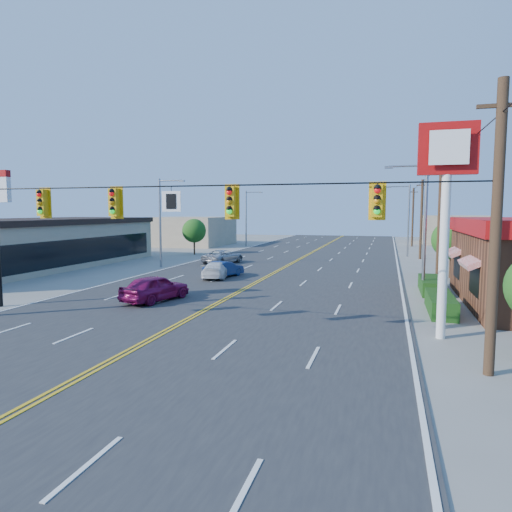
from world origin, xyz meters
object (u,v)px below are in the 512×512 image
(kfc_pylon, at_px, (446,187))
(car_white, at_px, (217,271))
(car_magenta, at_px, (155,289))
(car_silver, at_px, (223,257))
(signal_span, at_px, (140,217))
(car_blue, at_px, (224,270))

(kfc_pylon, xyz_separation_m, car_white, (-14.50, 12.71, -5.44))
(car_magenta, relative_size, car_white, 1.04)
(car_silver, bearing_deg, car_magenta, 114.96)
(car_magenta, bearing_deg, signal_span, 129.49)
(car_blue, xyz_separation_m, car_silver, (-3.24, 8.66, 0.04))
(car_magenta, bearing_deg, car_silver, -67.20)
(car_blue, relative_size, car_silver, 0.79)
(kfc_pylon, distance_m, car_magenta, 15.94)
(kfc_pylon, distance_m, car_white, 20.03)
(car_magenta, xyz_separation_m, car_white, (0.14, 9.27, -0.13))
(kfc_pylon, distance_m, car_silver, 28.61)
(car_magenta, height_order, car_silver, car_magenta)
(signal_span, xyz_separation_m, car_blue, (-3.08, 17.38, -4.28))
(signal_span, bearing_deg, car_white, 101.42)
(signal_span, relative_size, car_magenta, 5.58)
(car_blue, bearing_deg, kfc_pylon, 153.42)
(signal_span, height_order, kfc_pylon, signal_span)
(car_blue, height_order, car_silver, car_silver)
(kfc_pylon, xyz_separation_m, car_magenta, (-14.63, 3.44, -5.30))
(car_magenta, bearing_deg, kfc_pylon, -179.01)
(car_magenta, height_order, car_blue, car_magenta)
(car_white, bearing_deg, signal_span, 93.04)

